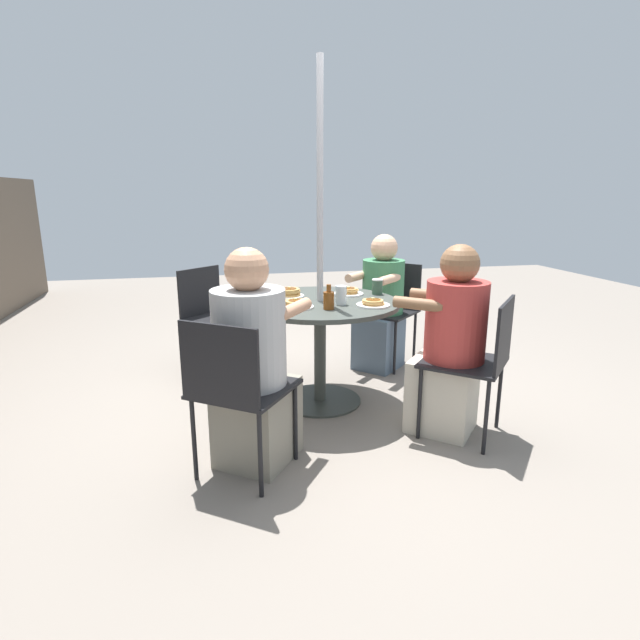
{
  "coord_description": "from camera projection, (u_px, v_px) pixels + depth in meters",
  "views": [
    {
      "loc": [
        -3.28,
        0.71,
        1.46
      ],
      "look_at": [
        0.0,
        0.0,
        0.61
      ],
      "focal_mm": 28.0,
      "sensor_mm": 36.0,
      "label": 1
    }
  ],
  "objects": [
    {
      "name": "coffee_cup",
      "position": [
        377.0,
        287.0,
        3.64
      ],
      "size": [
        0.08,
        0.08,
        0.11
      ],
      "color": "#33513D",
      "rests_on": "patio_table"
    },
    {
      "name": "drinking_glass_a",
      "position": [
        341.0,
        295.0,
        3.3
      ],
      "size": [
        0.08,
        0.08,
        0.13
      ],
      "primitive_type": "cylinder",
      "color": "silver",
      "rests_on": "patio_table"
    },
    {
      "name": "diner_north",
      "position": [
        253.0,
        370.0,
        2.67
      ],
      "size": [
        0.64,
        0.61,
        1.2
      ],
      "rotation": [
        0.0,
        0.0,
        -2.19
      ],
      "color": "gray",
      "rests_on": "ground"
    },
    {
      "name": "patio_table",
      "position": [
        320.0,
        320.0,
        3.47
      ],
      "size": [
        1.1,
        1.1,
        0.74
      ],
      "color": "#383D38",
      "rests_on": "ground"
    },
    {
      "name": "diner_south",
      "position": [
        381.0,
        308.0,
        4.22
      ],
      "size": [
        0.57,
        0.57,
        1.14
      ],
      "rotation": [
        0.0,
        0.0,
        0.76
      ],
      "color": "slate",
      "rests_on": "ground"
    },
    {
      "name": "patio_chair_north",
      "position": [
        236.0,
        386.0,
        2.52
      ],
      "size": [
        0.64,
        0.64,
        0.87
      ],
      "rotation": [
        0.0,
        0.0,
        -2.19
      ],
      "color": "black",
      "rests_on": "ground"
    },
    {
      "name": "pancake_plate_a",
      "position": [
        296.0,
        305.0,
        3.21
      ],
      "size": [
        0.22,
        0.22,
        0.06
      ],
      "color": "white",
      "rests_on": "patio_table"
    },
    {
      "name": "pancake_plate_d",
      "position": [
        289.0,
        293.0,
        3.56
      ],
      "size": [
        0.22,
        0.22,
        0.07
      ],
      "color": "white",
      "rests_on": "patio_table"
    },
    {
      "name": "ground_plane",
      "position": [
        320.0,
        401.0,
        3.62
      ],
      "size": [
        12.0,
        12.0,
        0.0
      ],
      "primitive_type": "plane",
      "color": "gray"
    },
    {
      "name": "diner_east",
      "position": [
        449.0,
        349.0,
        3.05
      ],
      "size": [
        0.58,
        0.59,
        1.18
      ],
      "rotation": [
        0.0,
        0.0,
        -0.73
      ],
      "color": "beige",
      "rests_on": "ground"
    },
    {
      "name": "syrup_bottle",
      "position": [
        329.0,
        300.0,
        3.17
      ],
      "size": [
        0.09,
        0.07,
        0.16
      ],
      "color": "brown",
      "rests_on": "patio_table"
    },
    {
      "name": "patio_chair_south",
      "position": [
        390.0,
        305.0,
        4.36
      ],
      "size": [
        0.65,
        0.65,
        0.87
      ],
      "rotation": [
        0.0,
        0.0,
        0.76
      ],
      "color": "black",
      "rests_on": "ground"
    },
    {
      "name": "pancake_plate_b",
      "position": [
        373.0,
        303.0,
        3.27
      ],
      "size": [
        0.22,
        0.22,
        0.05
      ],
      "color": "white",
      "rests_on": "patio_table"
    },
    {
      "name": "patio_chair_west",
      "position": [
        212.0,
        312.0,
        4.09
      ],
      "size": [
        0.65,
        0.65,
        0.87
      ],
      "rotation": [
        0.0,
        0.0,
        -3.97
      ],
      "color": "black",
      "rests_on": "ground"
    },
    {
      "name": "pancake_plate_c",
      "position": [
        348.0,
        292.0,
        3.64
      ],
      "size": [
        0.22,
        0.22,
        0.06
      ],
      "color": "white",
      "rests_on": "patio_table"
    },
    {
      "name": "patio_chair_east",
      "position": [
        478.0,
        357.0,
        2.97
      ],
      "size": [
        0.65,
        0.65,
        0.87
      ],
      "rotation": [
        0.0,
        0.0,
        -0.73
      ],
      "color": "black",
      "rests_on": "ground"
    },
    {
      "name": "umbrella_pole",
      "position": [
        320.0,
        242.0,
        3.33
      ],
      "size": [
        0.04,
        0.04,
        2.29
      ],
      "primitive_type": "cylinder",
      "color": "#ADADB2",
      "rests_on": "ground"
    }
  ]
}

